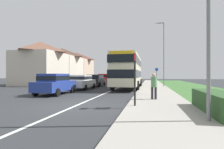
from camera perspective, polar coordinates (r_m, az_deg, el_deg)
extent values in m
plane|color=#2D3033|center=(9.62, -11.00, -9.54)|extent=(120.00, 120.00, 0.00)
cube|color=silver|center=(17.23, -0.66, -5.32)|extent=(0.14, 60.00, 0.01)
cube|color=#9E998E|center=(14.85, 13.76, -5.95)|extent=(3.20, 68.00, 0.12)
cube|color=#3D6B33|center=(15.61, 29.81, -5.73)|extent=(6.00, 68.00, 0.08)
cube|color=#2D5128|center=(8.22, 30.61, -7.99)|extent=(1.10, 3.82, 0.90)
cube|color=beige|center=(20.59, 5.11, -0.78)|extent=(2.50, 10.28, 1.65)
cube|color=beige|center=(20.63, 5.11, 3.67)|extent=(2.45, 10.07, 1.55)
cube|color=black|center=(20.59, 5.11, 0.14)|extent=(2.52, 10.33, 0.76)
cube|color=black|center=(20.64, 5.11, 3.89)|extent=(2.52, 10.33, 0.72)
cube|color=gold|center=(15.65, 2.98, 6.68)|extent=(2.00, 0.08, 0.44)
cylinder|color=black|center=(23.94, 3.00, -2.65)|extent=(0.30, 1.00, 1.00)
cylinder|color=black|center=(23.69, 9.00, -2.68)|extent=(0.30, 1.00, 1.00)
cylinder|color=black|center=(18.02, 0.12, -3.51)|extent=(0.30, 1.00, 1.00)
cylinder|color=black|center=(17.69, 8.10, -3.57)|extent=(0.30, 1.00, 1.00)
cube|color=navy|center=(15.18, -17.51, -3.49)|extent=(1.80, 4.16, 0.75)
cube|color=navy|center=(14.97, -17.90, -0.93)|extent=(1.59, 2.29, 0.61)
cube|color=black|center=(14.97, -17.90, -1.05)|extent=(1.62, 2.31, 0.34)
cylinder|color=black|center=(16.76, -18.00, -4.45)|extent=(0.20, 0.60, 0.60)
cylinder|color=black|center=(15.96, -12.46, -4.67)|extent=(0.20, 0.60, 0.60)
cylinder|color=black|center=(14.58, -23.05, -5.11)|extent=(0.20, 0.60, 0.60)
cylinder|color=black|center=(13.66, -16.91, -5.45)|extent=(0.20, 0.60, 0.60)
cube|color=silver|center=(19.71, -9.53, -2.79)|extent=(1.85, 4.45, 0.69)
cube|color=silver|center=(19.48, -9.77, -0.97)|extent=(1.62, 2.45, 0.56)
cube|color=black|center=(19.49, -9.77, -1.06)|extent=(1.66, 2.47, 0.32)
cylinder|color=black|center=(21.34, -10.46, -3.50)|extent=(0.20, 0.60, 0.60)
cylinder|color=black|center=(20.73, -5.81, -3.61)|extent=(0.20, 0.60, 0.60)
cylinder|color=black|center=(18.82, -13.63, -3.97)|extent=(0.20, 0.60, 0.60)
cylinder|color=black|center=(18.13, -8.44, -4.12)|extent=(0.20, 0.60, 0.60)
cube|color=black|center=(24.84, -5.12, -2.19)|extent=(1.84, 4.54, 0.72)
cube|color=black|center=(24.61, -5.27, -0.70)|extent=(1.62, 2.50, 0.59)
cube|color=black|center=(24.61, -5.27, -0.76)|extent=(1.66, 2.52, 0.33)
cylinder|color=black|center=(26.47, -6.11, -2.83)|extent=(0.20, 0.60, 0.60)
cylinder|color=black|center=(25.97, -2.31, -2.89)|extent=(0.20, 0.60, 0.60)
cylinder|color=black|center=(23.80, -8.18, -3.15)|extent=(0.20, 0.60, 0.60)
cylinder|color=black|center=(23.25, -3.99, -3.22)|extent=(0.20, 0.60, 0.60)
cube|color=#B21E1E|center=(29.94, -2.16, -1.76)|extent=(1.84, 4.54, 0.78)
cube|color=#B21E1E|center=(29.70, -2.26, -0.40)|extent=(1.62, 2.50, 0.64)
cube|color=black|center=(29.70, -2.26, -0.46)|extent=(1.66, 2.52, 0.36)
cylinder|color=black|center=(31.53, -3.14, -2.39)|extent=(0.20, 0.60, 0.60)
cylinder|color=black|center=(31.12, 0.07, -2.42)|extent=(0.20, 0.60, 0.60)
cylinder|color=black|center=(28.82, -4.57, -2.61)|extent=(0.20, 0.60, 0.60)
cylinder|color=black|center=(28.37, -1.07, -2.65)|extent=(0.20, 0.60, 0.60)
cylinder|color=#23232D|center=(11.09, 12.62, -6.06)|extent=(0.14, 0.14, 0.85)
cylinder|color=#23232D|center=(11.10, 13.65, -6.06)|extent=(0.14, 0.14, 0.85)
cylinder|color=#518C56|center=(11.04, 13.13, -2.32)|extent=(0.34, 0.34, 0.60)
sphere|color=tan|center=(11.03, 13.13, -0.19)|extent=(0.22, 0.22, 0.22)
cylinder|color=black|center=(8.58, 7.26, -1.97)|extent=(0.09, 0.09, 2.60)
cube|color=red|center=(8.61, 7.26, 5.37)|extent=(0.04, 0.44, 0.32)
cube|color=black|center=(8.59, 7.27, -0.30)|extent=(0.06, 0.52, 0.68)
cylinder|color=slate|center=(25.34, 13.96, -1.26)|extent=(0.08, 0.08, 2.10)
cylinder|color=blue|center=(25.35, 13.96, 1.57)|extent=(0.44, 0.03, 0.44)
cylinder|color=slate|center=(6.86, 28.26, 18.95)|extent=(0.12, 0.12, 7.64)
cylinder|color=slate|center=(23.64, 16.09, 5.99)|extent=(0.12, 0.12, 8.15)
cube|color=slate|center=(24.36, 14.99, 15.45)|extent=(0.90, 0.10, 0.10)
cube|color=silver|center=(24.32, 13.89, 15.31)|extent=(0.36, 0.20, 0.14)
cube|color=beige|center=(28.95, -21.69, 1.66)|extent=(6.03, 6.63, 4.89)
pyramid|color=brown|center=(29.23, -21.69, 8.06)|extent=(6.03, 6.63, 1.63)
cube|color=beige|center=(34.81, -15.56, 1.37)|extent=(6.03, 6.63, 4.89)
pyramid|color=#4C3328|center=(35.04, -15.56, 6.70)|extent=(6.03, 6.63, 1.63)
cube|color=#C1A88E|center=(40.94, -11.22, 1.16)|extent=(6.03, 6.63, 4.89)
pyramid|color=brown|center=(41.14, -11.22, 5.70)|extent=(6.03, 6.63, 1.63)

